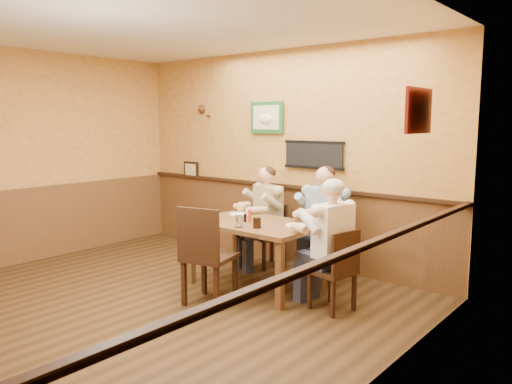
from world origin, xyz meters
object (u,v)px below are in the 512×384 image
(salt_shaker, at_px, (246,215))
(diner_white_elder, at_px, (333,252))
(water_glass_left, at_px, (213,216))
(chair_back_right, at_px, (325,245))
(cola_tumbler, at_px, (257,223))
(chair_back_left, at_px, (268,235))
(hot_sauce_bottle, at_px, (250,215))
(water_glass_mid, at_px, (239,221))
(diner_blue_polo, at_px, (325,230))
(diner_tan_shirt, at_px, (268,222))
(chair_right_end, at_px, (332,269))
(pepper_shaker, at_px, (245,218))
(dining_table, at_px, (255,230))
(chair_near_side, at_px, (210,254))

(salt_shaker, bearing_deg, diner_white_elder, -5.34)
(water_glass_left, distance_m, salt_shaker, 0.39)
(chair_back_right, distance_m, cola_tumbler, 1.04)
(chair_back_left, relative_size, hot_sauce_bottle, 5.20)
(water_glass_mid, bearing_deg, diner_blue_polo, 67.14)
(water_glass_left, xyz_separation_m, water_glass_mid, (0.43, -0.06, 0.00))
(diner_tan_shirt, bearing_deg, hot_sauce_bottle, -46.17)
(hot_sauce_bottle, bearing_deg, diner_tan_shirt, 114.30)
(chair_back_left, xyz_separation_m, chair_right_end, (1.43, -0.77, 0.00))
(salt_shaker, bearing_deg, chair_back_left, 106.38)
(water_glass_left, bearing_deg, diner_white_elder, 8.90)
(diner_tan_shirt, height_order, pepper_shaker, diner_tan_shirt)
(chair_back_left, xyz_separation_m, cola_tumbler, (0.61, -0.95, 0.40))
(salt_shaker, bearing_deg, diner_blue_polo, 43.22)
(chair_back_right, distance_m, chair_right_end, 0.94)
(diner_blue_polo, bearing_deg, diner_white_elder, -59.41)
(hot_sauce_bottle, bearing_deg, dining_table, 45.23)
(diner_tan_shirt, distance_m, diner_blue_polo, 0.87)
(chair_back_left, bearing_deg, water_glass_left, -70.14)
(chair_back_right, bearing_deg, chair_near_side, -116.56)
(chair_back_left, bearing_deg, diner_blue_polo, 17.96)
(chair_near_side, distance_m, cola_tumbler, 0.60)
(chair_back_right, xyz_separation_m, chair_right_end, (0.56, -0.75, -0.01))
(dining_table, xyz_separation_m, chair_back_left, (-0.39, 0.72, -0.25))
(chair_near_side, height_order, hot_sauce_bottle, chair_near_side)
(dining_table, relative_size, diner_white_elder, 1.19)
(chair_back_right, height_order, diner_tan_shirt, diner_tan_shirt)
(pepper_shaker, bearing_deg, water_glass_left, -141.99)
(chair_right_end, relative_size, water_glass_mid, 6.50)
(cola_tumbler, distance_m, pepper_shaker, 0.37)
(diner_white_elder, height_order, cola_tumbler, diner_white_elder)
(chair_near_side, xyz_separation_m, pepper_shaker, (-0.06, 0.63, 0.28))
(dining_table, xyz_separation_m, diner_tan_shirt, (-0.39, 0.72, -0.07))
(dining_table, relative_size, salt_shaker, 16.83)
(diner_tan_shirt, xyz_separation_m, salt_shaker, (0.19, -0.66, 0.21))
(water_glass_mid, relative_size, pepper_shaker, 1.46)
(water_glass_left, relative_size, cola_tumbler, 1.12)
(chair_back_right, relative_size, chair_right_end, 1.03)
(diner_blue_polo, xyz_separation_m, water_glass_mid, (-0.43, -1.03, 0.20))
(diner_tan_shirt, distance_m, diner_white_elder, 1.62)
(dining_table, distance_m, pepper_shaker, 0.18)
(diner_tan_shirt, bearing_deg, chair_back_right, 17.96)
(diner_blue_polo, bearing_deg, dining_table, -130.46)
(chair_near_side, relative_size, salt_shaker, 12.35)
(diner_blue_polo, height_order, diner_white_elder, diner_blue_polo)
(chair_near_side, relative_size, cola_tumbler, 9.03)
(chair_back_left, distance_m, water_glass_left, 1.08)
(water_glass_left, bearing_deg, diner_tan_shirt, 90.33)
(diner_tan_shirt, height_order, diner_blue_polo, diner_blue_polo)
(chair_back_right, bearing_deg, cola_tumbler, -111.71)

